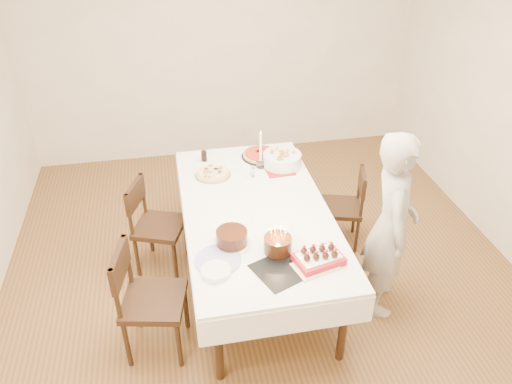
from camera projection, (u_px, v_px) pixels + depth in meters
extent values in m
plane|color=brown|center=(266.00, 283.00, 4.33)|extent=(5.00, 5.00, 0.00)
cube|color=beige|center=(222.00, 45.00, 5.65)|extent=(4.50, 0.04, 2.70)
cube|color=white|center=(256.00, 246.00, 4.17)|extent=(1.70, 2.38, 0.75)
imported|color=#BBB6B1|center=(391.00, 226.00, 3.74)|extent=(0.52, 0.65, 1.55)
cylinder|color=beige|center=(213.00, 174.00, 4.38)|extent=(0.33, 0.33, 0.04)
cylinder|color=red|center=(261.00, 155.00, 4.68)|extent=(0.48, 0.48, 0.04)
cube|color=#B21E1E|center=(279.00, 170.00, 4.48)|extent=(0.26, 0.26, 0.01)
cylinder|color=white|center=(282.00, 159.00, 4.51)|extent=(0.37, 0.37, 0.11)
cylinder|color=white|center=(261.00, 149.00, 4.43)|extent=(0.10, 0.10, 0.37)
cylinder|color=black|center=(204.00, 156.00, 4.60)|extent=(0.06, 0.06, 0.10)
cylinder|color=#34180D|center=(232.00, 238.00, 3.56)|extent=(0.30, 0.30, 0.12)
cube|color=black|center=(281.00, 271.00, 3.36)|extent=(0.43, 0.43, 0.01)
cylinder|color=#381B0F|center=(278.00, 241.00, 3.47)|extent=(0.20, 0.20, 0.18)
cube|color=beige|center=(315.00, 267.00, 3.39)|extent=(0.34, 0.27, 0.02)
cylinder|color=white|center=(216.00, 271.00, 3.32)|extent=(0.22, 0.22, 0.04)
cylinder|color=white|center=(218.00, 260.00, 3.44)|extent=(0.43, 0.43, 0.01)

